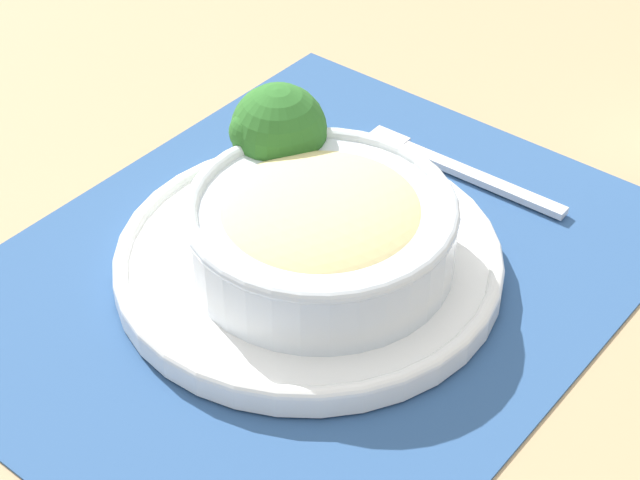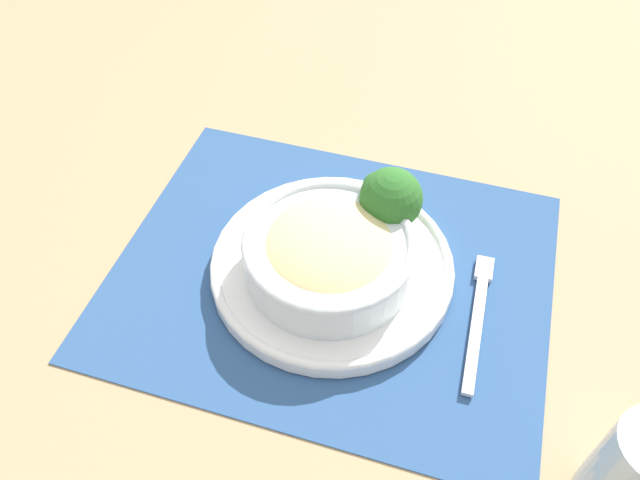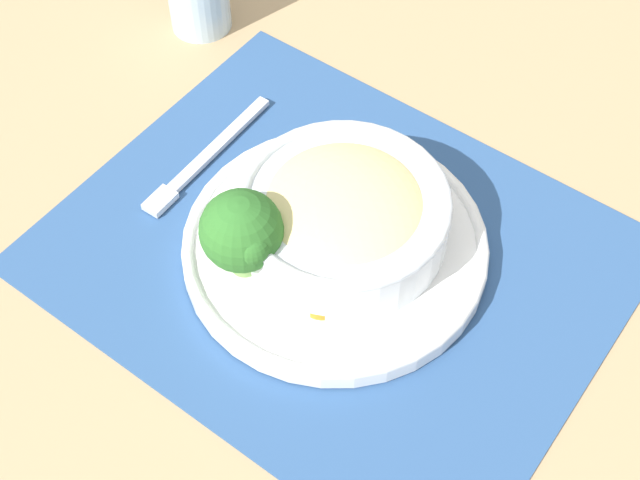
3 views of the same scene
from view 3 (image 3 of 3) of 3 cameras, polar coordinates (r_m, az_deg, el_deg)
The scene contains 8 objects.
ground_plane at distance 0.83m, azimuth 0.96°, elevation -0.95°, with size 4.00×4.00×0.00m, color tan.
placemat at distance 0.83m, azimuth 0.96°, elevation -0.87°, with size 0.52×0.43×0.00m.
plate at distance 0.82m, azimuth 0.97°, elevation -0.33°, with size 0.28×0.28×0.02m.
bowl at distance 0.79m, azimuth 1.29°, elevation 1.92°, with size 0.19×0.19×0.06m.
broccoli_floret at distance 0.76m, azimuth -5.03°, elevation 0.53°, with size 0.07×0.07×0.09m.
carrot_slice_near at distance 0.77m, azimuth 0.22°, elevation -3.61°, with size 0.05×0.05×0.01m.
carrot_slice_middle at distance 0.77m, azimuth 1.71°, elevation -3.62°, with size 0.05×0.05×0.01m.
fork at distance 0.90m, azimuth -7.84°, elevation 4.78°, with size 0.03×0.18×0.01m.
Camera 3 is at (-0.29, 0.38, 0.67)m, focal length 50.00 mm.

